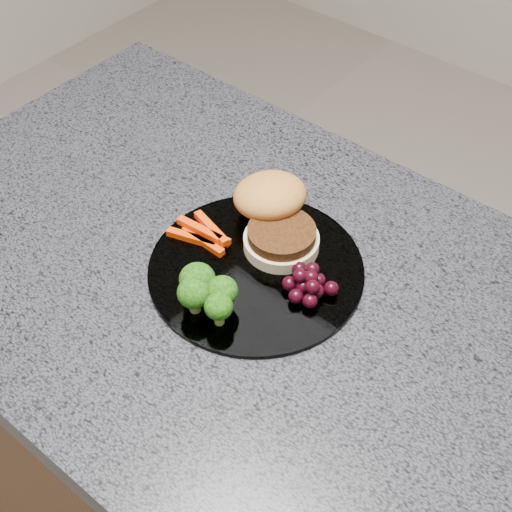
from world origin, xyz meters
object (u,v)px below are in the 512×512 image
(plate, at_px, (256,269))
(grape_bunch, at_px, (308,283))
(burger, at_px, (274,213))
(island_cabinet, at_px, (300,504))

(plate, relative_size, grape_bunch, 4.01)
(burger, height_order, grape_bunch, burger)
(island_cabinet, bearing_deg, grape_bunch, 144.37)
(burger, bearing_deg, island_cabinet, -11.15)
(grape_bunch, bearing_deg, burger, 148.51)
(burger, bearing_deg, grape_bunch, -9.97)
(island_cabinet, distance_m, grape_bunch, 0.49)
(plate, height_order, burger, burger)
(island_cabinet, height_order, plate, plate)
(island_cabinet, bearing_deg, burger, 147.32)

